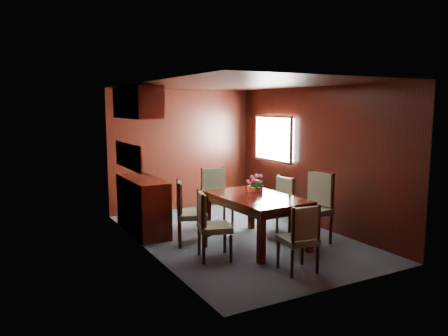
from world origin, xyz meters
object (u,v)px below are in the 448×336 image
dining_table (256,203)px  chair_left_near (209,222)px  sideboard (143,205)px  chair_right_near (314,203)px  chair_head (301,235)px  flower_centerpiece (255,183)px

dining_table → chair_left_near: chair_left_near is taller
sideboard → chair_left_near: (0.38, -1.69, 0.07)m
chair_right_near → sideboard: bearing=43.4°
sideboard → chair_left_near: chair_left_near is taller
chair_right_near → chair_head: chair_right_near is taller
chair_head → chair_right_near: bearing=49.3°
dining_table → flower_centerpiece: (0.21, 0.34, 0.23)m
chair_head → flower_centerpiece: flower_centerpiece is taller
chair_head → flower_centerpiece: bearing=84.1°
flower_centerpiece → sideboard: bearing=143.7°
chair_left_near → chair_right_near: 1.75m
chair_left_near → flower_centerpiece: (1.12, 0.59, 0.34)m
chair_right_near → dining_table: bearing=60.9°
chair_right_near → chair_head: size_ratio=1.23×
chair_left_near → flower_centerpiece: size_ratio=3.60×
sideboard → flower_centerpiece: size_ratio=5.37×
dining_table → chair_left_near: 0.95m
chair_right_near → chair_head: bearing=126.0°
sideboard → chair_right_near: size_ratio=1.29×
chair_left_near → chair_head: chair_left_near is taller
dining_table → chair_right_near: bearing=-25.3°
chair_left_near → chair_right_near: (1.75, -0.09, 0.08)m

